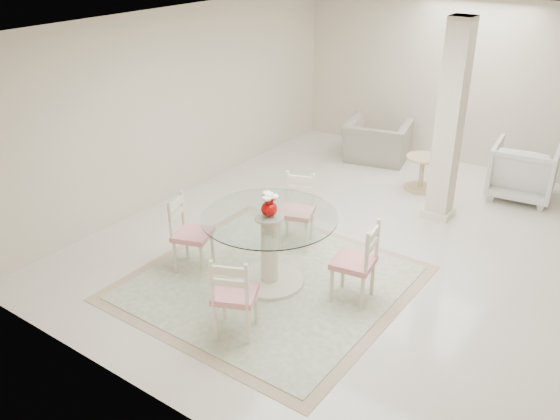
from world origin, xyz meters
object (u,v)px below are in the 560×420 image
Objects in this scene: dining_chair_north at (298,205)px; dining_chair_south at (233,291)px; dining_table at (270,250)px; side_table at (421,174)px; dining_chair_west at (187,228)px; armchair_white at (523,171)px; recliner_taupe at (377,141)px; red_vase at (269,205)px; column at (450,123)px; dining_chair_east at (360,257)px.

dining_chair_north reaches higher than dining_chair_south.
dining_table is 3.50m from side_table.
armchair_white is (2.62, 4.36, -0.12)m from dining_chair_west.
recliner_taupe is (-0.53, 3.22, -0.19)m from dining_chair_north.
red_vase is at bearing -93.77° from dining_chair_north.
armchair_white is at bearing 164.28° from recliner_taupe.
dining_chair_north is 2.03m from dining_chair_south.
dining_table is 1.46× the size of dining_chair_south.
dining_table is 1.63× the size of armchair_white.
column is 2.62m from dining_chair_east.
red_vase is 0.27× the size of dining_chair_north.
side_table is at bearing 84.80° from dining_table.
dining_chair_west is 1.44m from dining_chair_south.
recliner_taupe is (0.16, 4.48, -0.19)m from dining_chair_west.
dining_chair_south is 5.29m from recliner_taupe.
dining_chair_north reaches higher than recliner_taupe.
dining_chair_east is at bearing 15.27° from red_vase.
armchair_white is (1.64, 4.08, -0.02)m from dining_table.
recliner_taupe is at bearing 147.73° from side_table.
column reaches higher than dining_chair_west.
dining_table is 5.43× the size of red_vase.
dining_chair_east is 1.45m from dining_chair_north.
dining_table is at bearing -95.20° from side_table.
dining_chair_east is (0.98, 0.27, -0.44)m from red_vase.
dining_table is 1.02m from dining_chair_south.
recliner_taupe is at bearing -102.69° from dining_chair_south.
armchair_white is at bearing 24.27° from side_table.
dining_chair_north is at bearing -128.48° from dining_chair_east.
dining_chair_east is 1.02× the size of dining_chair_south.
recliner_taupe is (-0.81, 4.20, -0.09)m from dining_table.
red_vase is (-0.90, -2.77, -0.36)m from column.
dining_chair_west is at bearing 52.08° from armchair_white.
armchair_white is (0.66, 3.81, -0.13)m from dining_chair_east.
side_table is at bearing -38.01° from dining_chair_west.
dining_chair_south is at bearing -73.79° from red_vase.
dining_chair_east is 1.14× the size of armchair_white.
red_vase is at bearing -18.43° from dining_table.
recliner_taupe is at bearing 140.02° from column.
side_table is (-1.32, -0.60, -0.17)m from armchair_white.
column reaches higher than dining_chair_east.
dining_chair_south is at bearing -99.29° from column.
column is 2.67× the size of dining_chair_west.
dining_chair_west is (-0.98, -0.28, -0.46)m from red_vase.
dining_chair_east is at bearing 101.56° from recliner_taupe.
dining_chair_west is (-1.96, -0.55, -0.02)m from dining_chair_east.
red_vase is 1.12m from dining_chair_west.
red_vase is at bearing -107.94° from column.
armchair_white is (2.45, -0.12, 0.07)m from recliner_taupe.
recliner_taupe is at bearing -21.13° from dining_chair_west.
armchair_white reaches higher than recliner_taupe.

